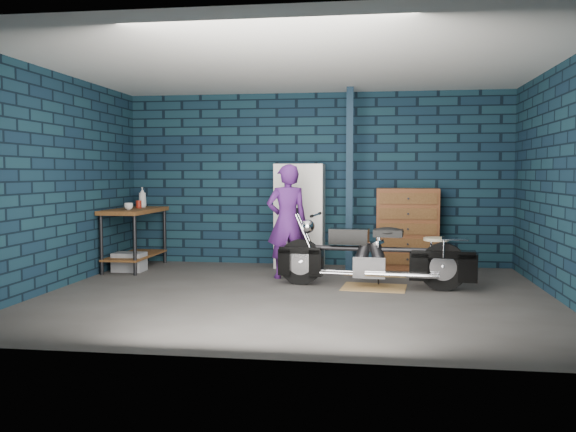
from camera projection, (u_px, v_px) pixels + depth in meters
name	position (u px, v px, depth m)	size (l,w,h in m)	color
ground	(295.00, 296.00, 7.20)	(6.00, 6.00, 0.00)	#43413F
room_walls	(301.00, 137.00, 7.61)	(6.02, 5.01, 2.71)	#0F2132
support_post	(349.00, 180.00, 8.95)	(0.10, 0.10, 2.70)	#112335
workbench	(135.00, 239.00, 9.24)	(0.60, 1.40, 0.91)	brown
drip_mat	(374.00, 287.00, 7.69)	(0.79, 0.59, 0.01)	olive
motorcycle	(374.00, 251.00, 7.66)	(2.11, 0.57, 0.93)	black
person	(287.00, 221.00, 8.37)	(0.57, 0.38, 1.57)	#501E70
storage_bin	(129.00, 262.00, 8.98)	(0.44, 0.32, 0.28)	gray
locker	(300.00, 216.00, 9.38)	(0.74, 0.53, 1.59)	silver
tool_chest	(407.00, 229.00, 9.16)	(0.91, 0.51, 1.22)	brown
shop_stool	(436.00, 260.00, 8.01)	(0.33, 0.33, 0.60)	#C4B994
cup_a	(129.00, 206.00, 8.94)	(0.13, 0.13, 0.10)	#C4B994
mug_red	(139.00, 204.00, 9.36)	(0.09, 0.09, 0.12)	maroon
bottle	(142.00, 197.00, 9.58)	(0.12, 0.12, 0.32)	gray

